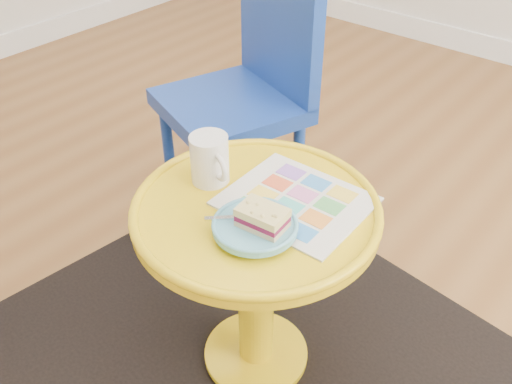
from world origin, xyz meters
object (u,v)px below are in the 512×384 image
Objects in this scene: chair at (249,84)px; newspaper at (296,201)px; side_table at (256,256)px; mug at (210,158)px; plate at (255,227)px.

chair is 0.60m from newspaper.
side_table is 0.62× the size of chair.
mug is (0.26, -0.44, 0.07)m from chair.
newspaper is 0.21m from mug.
chair is 0.69m from plate.
side_table is 3.10× the size of plate.
mug is 0.21m from plate.
mug is at bearing 158.34° from plate.
chair is 0.52m from mug.
newspaper is 2.44× the size of mug.
plate is at bearing -92.83° from newspaper.
chair is 2.94× the size of newspaper.
chair reaches higher than plate.
plate is at bearing -1.53° from mug.
newspaper is at bearing 36.47° from mug.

